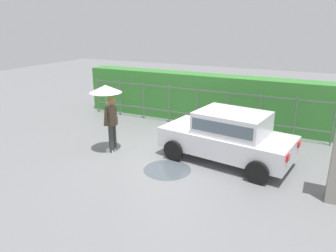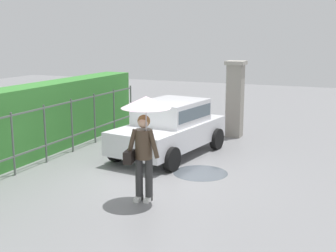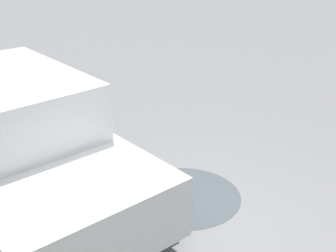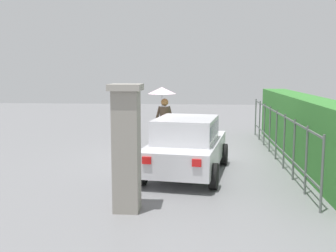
% 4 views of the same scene
% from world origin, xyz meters
% --- Properties ---
extents(car, '(3.92, 2.30, 1.48)m').
position_xyz_m(car, '(1.88, 0.41, 0.80)').
color(car, silver).
rests_on(car, ground).
extents(puddle_near, '(1.31, 1.31, 0.00)m').
position_xyz_m(puddle_near, '(0.59, -0.91, 0.00)').
color(puddle_near, '#4C545B').
rests_on(puddle_near, ground).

